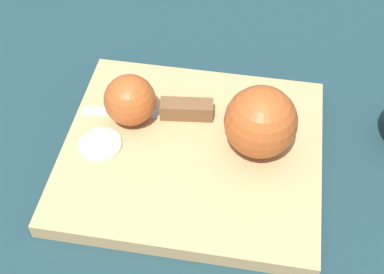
% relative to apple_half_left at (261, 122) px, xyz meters
% --- Properties ---
extents(ground_plane, '(4.00, 4.00, 0.00)m').
position_rel_apple_half_left_xyz_m(ground_plane, '(0.08, 0.03, -0.07)').
color(ground_plane, '#193338').
extents(cutting_board, '(0.36, 0.34, 0.02)m').
position_rel_apple_half_left_xyz_m(cutting_board, '(0.08, 0.03, -0.05)').
color(cutting_board, tan).
rests_on(cutting_board, ground_plane).
extents(apple_half_left, '(0.09, 0.09, 0.09)m').
position_rel_apple_half_left_xyz_m(apple_half_left, '(0.00, 0.00, 0.00)').
color(apple_half_left, '#AD4C1E').
rests_on(apple_half_left, cutting_board).
extents(apple_half_right, '(0.07, 0.07, 0.07)m').
position_rel_apple_half_left_xyz_m(apple_half_right, '(0.17, 0.01, -0.01)').
color(apple_half_right, '#AD4C1E').
rests_on(apple_half_right, cutting_board).
extents(knife, '(0.17, 0.07, 0.02)m').
position_rel_apple_half_left_xyz_m(knife, '(0.11, -0.02, -0.03)').
color(knife, silver).
rests_on(knife, cutting_board).
extents(apple_slice, '(0.05, 0.05, 0.00)m').
position_rel_apple_half_left_xyz_m(apple_slice, '(0.18, 0.07, -0.04)').
color(apple_slice, beige).
rests_on(apple_slice, cutting_board).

